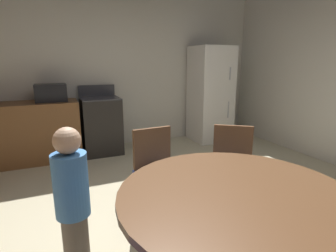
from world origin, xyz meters
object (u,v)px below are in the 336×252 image
object	(u,v)px
chair_northeast	(232,165)
person_child	(73,203)
oven_range	(101,125)
dining_table	(235,215)
refrigerator	(210,94)
chair_north	(157,169)
microwave	(51,93)

from	to	relation	value
chair_northeast	person_child	world-z (taller)	person_child
oven_range	dining_table	distance (m)	3.25
dining_table	chair_northeast	distance (m)	1.08
refrigerator	person_child	distance (m)	3.75
chair_northeast	dining_table	bearing A→B (deg)	-0.00
dining_table	chair_north	distance (m)	1.08
refrigerator	chair_northeast	size ratio (longest dim) A/B	2.02
microwave	chair_north	world-z (taller)	microwave
refrigerator	dining_table	distance (m)	3.68
microwave	person_child	xyz separation A→B (m)	(0.08, -2.66, -0.45)
oven_range	microwave	xyz separation A→B (m)	(-0.71, -0.00, 0.56)
person_child	chair_northeast	bearing A→B (deg)	45.33
chair_northeast	refrigerator	bearing A→B (deg)	-171.47
chair_northeast	oven_range	bearing A→B (deg)	-124.36
oven_range	person_child	bearing A→B (deg)	-103.25
microwave	dining_table	distance (m)	3.40
oven_range	refrigerator	xyz separation A→B (m)	(2.05, -0.05, 0.41)
chair_northeast	chair_north	size ratio (longest dim) A/B	1.00
oven_range	chair_north	xyz separation A→B (m)	(0.15, -2.17, 0.03)
dining_table	chair_north	xyz separation A→B (m)	(-0.07, 1.07, -0.11)
chair_north	dining_table	bearing A→B (deg)	0.00
chair_northeast	person_child	bearing A→B (deg)	-42.79
microwave	chair_northeast	distance (m)	2.88
refrigerator	microwave	size ratio (longest dim) A/B	4.00
microwave	oven_range	bearing A→B (deg)	0.29
chair_north	refrigerator	bearing A→B (deg)	134.38
chair_north	microwave	bearing A→B (deg)	-162.02
oven_range	refrigerator	distance (m)	2.09
oven_range	chair_northeast	bearing A→B (deg)	-70.20
dining_table	person_child	world-z (taller)	person_child
chair_north	person_child	bearing A→B (deg)	-61.18
refrigerator	chair_north	distance (m)	2.87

